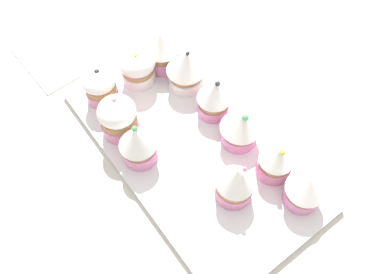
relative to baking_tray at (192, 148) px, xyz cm
name	(u,v)px	position (x,y,z in cm)	size (l,w,h in cm)	color
ground_plane	(192,154)	(0.00, 0.00, -2.10)	(180.00, 180.00, 3.00)	beige
baking_tray	(192,148)	(0.00, 0.00, 0.00)	(45.09, 24.09, 1.20)	silver
cupcake_0	(100,86)	(-17.32, -6.59, 4.04)	(5.89, 5.89, 6.95)	pink
cupcake_1	(118,117)	(-9.73, -7.57, 4.40)	(6.25, 6.25, 7.82)	pink
cupcake_2	(138,144)	(-3.42, -7.81, 4.83)	(5.98, 5.98, 8.34)	pink
cupcake_3	(137,67)	(-17.10, 0.81, 4.05)	(6.57, 6.57, 6.92)	white
cupcake_4	(237,181)	(10.49, 0.34, 4.71)	(5.79, 5.79, 8.33)	pink
cupcake_5	(162,50)	(-17.28, 6.18, 4.74)	(6.46, 6.46, 7.91)	pink
cupcake_6	(186,69)	(-11.02, 6.88, 4.80)	(6.79, 6.79, 8.16)	white
cupcake_7	(214,98)	(-3.48, 7.14, 4.49)	(5.73, 5.73, 7.78)	pink
cupcake_8	(240,127)	(3.45, 7.04, 4.38)	(6.61, 6.61, 7.50)	pink
cupcake_9	(276,160)	(11.23, 7.51, 4.14)	(5.40, 5.40, 7.34)	pink
cupcake_10	(305,189)	(17.26, 7.67, 4.10)	(6.02, 6.02, 6.65)	pink
napkin	(52,56)	(-32.72, -9.37, -0.30)	(15.24, 10.67, 0.60)	white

